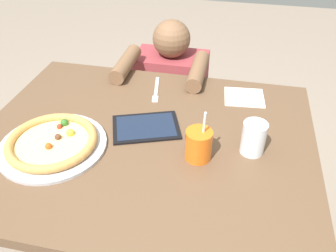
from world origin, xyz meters
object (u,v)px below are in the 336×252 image
object	(u,v)px
fork	(156,90)
tablet	(146,127)
pizza_near	(52,143)
water_cup_clear	(254,138)
diner_seated	(171,107)
drink_cup_colored	(199,145)

from	to	relation	value
fork	tablet	xyz separation A→B (m)	(0.03, -0.26, 0.00)
pizza_near	water_cup_clear	bearing A→B (deg)	10.28
pizza_near	diner_seated	world-z (taller)	diner_seated
pizza_near	drink_cup_colored	xyz separation A→B (m)	(0.49, 0.05, 0.03)
water_cup_clear	diner_seated	xyz separation A→B (m)	(-0.42, 0.68, -0.39)
water_cup_clear	tablet	distance (m)	0.39
pizza_near	tablet	world-z (taller)	pizza_near
pizza_near	diner_seated	xyz separation A→B (m)	(0.24, 0.80, -0.35)
pizza_near	drink_cup_colored	size ratio (longest dim) A/B	1.97
drink_cup_colored	diner_seated	distance (m)	0.88
pizza_near	diner_seated	bearing A→B (deg)	73.02
drink_cup_colored	tablet	xyz separation A→B (m)	(-0.21, 0.12, -0.05)
tablet	pizza_near	bearing A→B (deg)	-148.88
drink_cup_colored	diner_seated	bearing A→B (deg)	108.23
water_cup_clear	diner_seated	world-z (taller)	diner_seated
pizza_near	drink_cup_colored	distance (m)	0.50
drink_cup_colored	water_cup_clear	size ratio (longest dim) A/B	1.61
fork	diner_seated	distance (m)	0.50
pizza_near	tablet	distance (m)	0.33
tablet	fork	bearing A→B (deg)	95.54
water_cup_clear	drink_cup_colored	bearing A→B (deg)	-158.84
drink_cup_colored	diner_seated	world-z (taller)	drink_cup_colored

